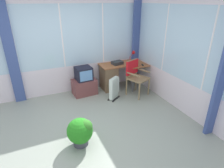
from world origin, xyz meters
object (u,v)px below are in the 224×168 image
Objects in this scene: desk_lamp at (133,55)px; potted_plant at (81,131)px; desk at (111,76)px; paper_tray at (117,63)px; space_heater at (114,88)px; tv_remote at (143,65)px; tv_on_stand at (84,82)px; wooden_armchair at (135,73)px.

desk_lamp reaches higher than potted_plant.
desk is 0.44m from paper_tray.
tv_remote is at bearing 12.81° from space_heater.
paper_tray is at bearing -1.39° from desk.
desk_lamp is 2.33× the size of tv_remote.
tv_on_stand reaches higher than desk.
space_heater is at bearing 46.74° from potted_plant.
desk_lamp is 1.68m from tv_on_stand.
desk_lamp is at bearing 1.19° from desk.
tv_on_stand reaches higher than tv_remote.
desk_lamp is 0.58× the size of space_heater.
potted_plant is at bearing -126.16° from desk.
desk_lamp is 1.17× the size of paper_tray.
paper_tray reaches higher than tv_on_stand.
paper_tray is 0.64m from wooden_armchair.
desk_lamp reaches higher than tv_remote.
wooden_armchair is (-0.36, -0.17, -0.12)m from tv_remote.
paper_tray reaches higher than space_heater.
paper_tray reaches higher than potted_plant.
tv_on_stand is (-1.03, -0.02, -0.43)m from paper_tray.
potted_plant is (-1.30, -1.38, -0.01)m from space_heater.
space_heater is (-0.63, -0.05, -0.32)m from wooden_armchair.
space_heater is at bearing -175.36° from wooden_armchair.
potted_plant is at bearing -133.26° from space_heater.
paper_tray is 0.49× the size of space_heater.
paper_tray is 2.63m from potted_plant.
potted_plant is (-1.45, -1.99, -0.10)m from desk.
wooden_armchair is at bearing -132.96° from tv_remote.
paper_tray is 0.38× the size of tv_on_stand.
potted_plant is at bearing -123.93° from tv_remote.
desk is 0.64m from space_heater.
potted_plant is (-2.29, -1.60, -0.45)m from tv_remote.
tv_on_stand is at bearing -171.41° from tv_remote.
wooden_armchair is at bearing -22.60° from tv_on_stand.
desk is at bearing 175.96° from tv_remote.
tv_on_stand is (-0.82, -0.02, -0.05)m from desk.
paper_tray reaches higher than desk.
space_heater is at bearing -145.09° from desk_lamp.
paper_tray is (-0.62, 0.38, 0.03)m from tv_remote.
paper_tray is at bearing -177.81° from desk_lamp.
desk is at bearing -178.81° from desk_lamp.
space_heater reaches higher than potted_plant.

